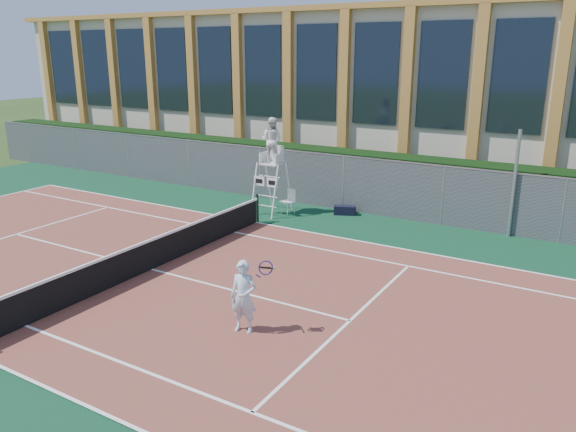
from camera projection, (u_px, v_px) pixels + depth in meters
The scene contains 13 objects.
ground at pixel (151, 270), 16.48m from camera, with size 120.00×120.00×0.00m, color #233814.
apron at pixel (174, 260), 17.30m from camera, with size 36.00×20.00×0.01m, color #0D3B27.
tennis_court at pixel (151, 270), 16.47m from camera, with size 23.77×10.97×0.02m, color brown.
tennis_net at pixel (150, 253), 16.32m from camera, with size 0.10×11.30×1.10m.
fence at pixel (300, 178), 23.41m from camera, with size 40.00×0.06×2.20m, color #595E60, non-canonical shape.
hedge at pixel (314, 173), 24.40m from camera, with size 40.00×1.40×2.20m, color black.
building at pixel (385, 91), 30.09m from camera, with size 45.00×10.60×8.22m.
steel_pole at pixel (514, 184), 18.98m from camera, with size 0.12×0.12×3.71m, color #9EA0A5.
umpire_chair at pixel (272, 143), 21.62m from camera, with size 1.07×1.64×3.82m.
plastic_chair at pixel (290, 199), 22.12m from camera, with size 0.57×0.57×0.97m.
sports_bag_near at pixel (345, 210), 22.01m from camera, with size 0.83×0.33×0.35m, color black.
sports_bag_far at pixel (348, 209), 22.38m from camera, with size 0.61×0.27×0.24m, color black.
tennis_player at pixel (244, 296), 12.60m from camera, with size 0.99×0.70×1.72m.
Camera 1 is at (11.33, -11.12, 6.17)m, focal length 35.00 mm.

